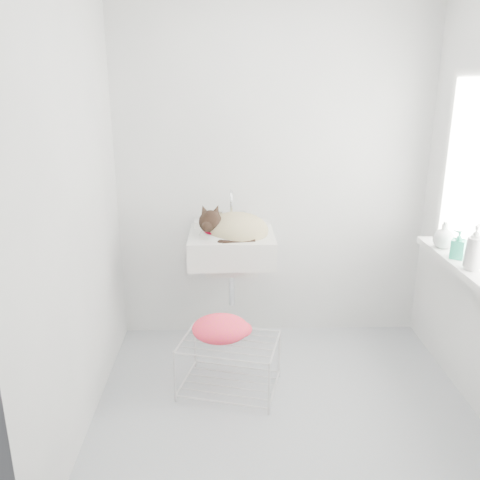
{
  "coord_description": "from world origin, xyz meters",
  "views": [
    {
      "loc": [
        -0.33,
        -2.48,
        1.82
      ],
      "look_at": [
        -0.25,
        0.5,
        0.88
      ],
      "focal_mm": 37.51,
      "sensor_mm": 36.0,
      "label": 1
    }
  ],
  "objects_px": {
    "bottle_a": "(471,269)",
    "bottle_c": "(442,248)",
    "bottle_b": "(456,258)",
    "cat": "(233,229)",
    "sink": "(232,234)",
    "wire_rack": "(229,368)"
  },
  "relations": [
    {
      "from": "cat",
      "to": "bottle_c",
      "type": "height_order",
      "value": "cat"
    },
    {
      "from": "cat",
      "to": "bottle_b",
      "type": "relative_size",
      "value": 2.85
    },
    {
      "from": "sink",
      "to": "bottle_b",
      "type": "bearing_deg",
      "value": -22.32
    },
    {
      "from": "wire_rack",
      "to": "bottle_a",
      "type": "relative_size",
      "value": 2.66
    },
    {
      "from": "bottle_c",
      "to": "bottle_b",
      "type": "bearing_deg",
      "value": -90.0
    },
    {
      "from": "sink",
      "to": "cat",
      "type": "distance_m",
      "value": 0.05
    },
    {
      "from": "sink",
      "to": "bottle_b",
      "type": "relative_size",
      "value": 3.43
    },
    {
      "from": "bottle_a",
      "to": "bottle_c",
      "type": "xyz_separation_m",
      "value": [
        0.0,
        0.38,
        0.0
      ]
    },
    {
      "from": "bottle_c",
      "to": "cat",
      "type": "bearing_deg",
      "value": 166.04
    },
    {
      "from": "bottle_b",
      "to": "bottle_a",
      "type": "bearing_deg",
      "value": -90.0
    },
    {
      "from": "cat",
      "to": "bottle_c",
      "type": "bearing_deg",
      "value": -7.1
    },
    {
      "from": "cat",
      "to": "bottle_b",
      "type": "height_order",
      "value": "cat"
    },
    {
      "from": "sink",
      "to": "bottle_a",
      "type": "relative_size",
      "value": 2.69
    },
    {
      "from": "bottle_b",
      "to": "cat",
      "type": "bearing_deg",
      "value": 158.16
    },
    {
      "from": "sink",
      "to": "bottle_b",
      "type": "distance_m",
      "value": 1.4
    },
    {
      "from": "bottle_a",
      "to": "sink",
      "type": "bearing_deg",
      "value": 151.19
    },
    {
      "from": "sink",
      "to": "bottle_c",
      "type": "distance_m",
      "value": 1.34
    },
    {
      "from": "cat",
      "to": "bottle_a",
      "type": "height_order",
      "value": "cat"
    },
    {
      "from": "sink",
      "to": "bottle_b",
      "type": "xyz_separation_m",
      "value": [
        1.3,
        -0.53,
        0.0
      ]
    },
    {
      "from": "sink",
      "to": "wire_rack",
      "type": "bearing_deg",
      "value": -92.7
    },
    {
      "from": "wire_rack",
      "to": "bottle_c",
      "type": "xyz_separation_m",
      "value": [
        1.32,
        0.19,
        0.7
      ]
    },
    {
      "from": "bottle_a",
      "to": "bottle_b",
      "type": "xyz_separation_m",
      "value": [
        0.0,
        0.18,
        0.0
      ]
    }
  ]
}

